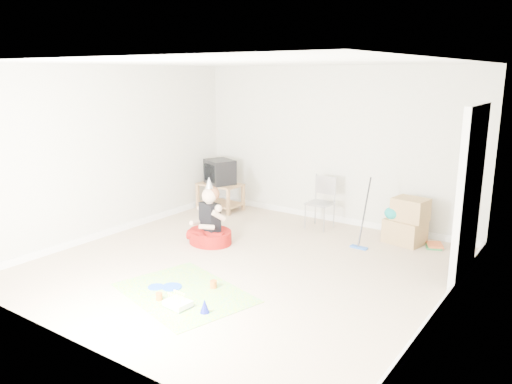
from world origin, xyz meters
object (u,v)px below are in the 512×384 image
Objects in this scene: tv_stand at (220,194)px; folding_chair at (320,203)px; seated_woman at (210,229)px; crt_tv at (220,172)px; birthday_cake at (178,304)px; cardboard_boxes at (406,222)px.

folding_chair reaches higher than tv_stand.
seated_woman is at bearing -122.11° from folding_chair.
birthday_cake is (2.12, -3.38, -0.68)m from crt_tv.
seated_woman is (1.05, -1.55, -0.50)m from crt_tv.
cardboard_boxes is at bearing 2.95° from folding_chair.
tv_stand is at bearing -178.21° from cardboard_boxes.
cardboard_boxes reaches higher than birthday_cake.
crt_tv is 1.81× the size of birthday_cake.
tv_stand is 3.45m from cardboard_boxes.
crt_tv is 0.51× the size of seated_woman.
seated_woman is at bearing -32.23° from crt_tv.
seated_woman is 3.56× the size of birthday_cake.
crt_tv is 0.60× the size of folding_chair.
crt_tv is 2.07m from folding_chair.
tv_stand is at bearing -156.35° from crt_tv.
crt_tv is at bearing -178.21° from cardboard_boxes.
tv_stand reaches higher than birthday_cake.
crt_tv reaches higher than tv_stand.
folding_chair is (2.05, 0.04, 0.13)m from tv_stand.
seated_woman reaches higher than cardboard_boxes.
seated_woman is (1.05, -1.55, -0.07)m from tv_stand.
crt_tv is (0.00, 0.00, 0.43)m from tv_stand.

